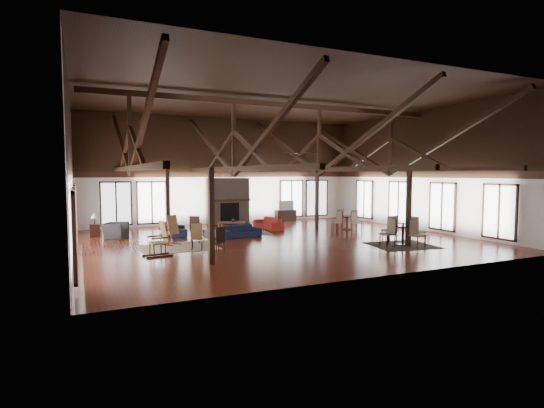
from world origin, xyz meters
name	(u,v)px	position (x,y,z in m)	size (l,w,h in m)	color
floor	(278,240)	(0.00, 0.00, 0.00)	(16.00, 16.00, 0.00)	#602014
ceiling	(278,99)	(0.00, 0.00, 6.00)	(16.00, 14.00, 0.02)	black
wall_back	(226,171)	(0.00, 7.00, 3.00)	(16.00, 0.02, 6.00)	white
wall_front	(388,168)	(0.00, -7.00, 3.00)	(16.00, 0.02, 6.00)	white
wall_left	(70,169)	(-8.00, 0.00, 3.00)	(0.02, 14.00, 6.00)	white
wall_right	(421,171)	(8.00, 0.00, 3.00)	(0.02, 14.00, 6.00)	white
roof_truss	(278,146)	(0.00, 0.00, 4.03)	(15.60, 14.07, 3.14)	black
post_grid	(278,205)	(0.00, 0.00, 1.52)	(8.16, 7.16, 3.05)	black
fireplace	(228,201)	(0.00, 6.67, 1.29)	(2.50, 0.69, 2.60)	#6E6054
ceiling_fan	(300,152)	(0.50, -1.00, 3.73)	(1.60, 1.60, 0.75)	black
sofa_navy_front	(241,231)	(-1.18, 1.47, 0.27)	(1.84, 0.72, 0.54)	#141D37
sofa_navy_left	(179,229)	(-3.54, 3.39, 0.25)	(0.68, 1.73, 0.51)	#17203F
sofa_orange	(268,223)	(1.16, 3.60, 0.29)	(0.77, 1.96, 0.57)	#A1281F
coffee_table	(231,223)	(-1.05, 3.08, 0.45)	(1.48, 1.09, 0.51)	brown
vase	(233,220)	(-0.98, 2.99, 0.62)	(0.20, 0.20, 0.21)	#B2B2B2
armchair	(115,230)	(-6.32, 3.59, 0.34)	(0.90, 1.04, 0.67)	#2D2D30
side_table_lamp	(95,228)	(-7.14, 4.36, 0.41)	(0.43, 0.43, 1.09)	black
rocking_chair_a	(170,231)	(-4.47, 0.66, 0.57)	(0.94, 1.05, 1.20)	#A4723E
rocking_chair_b	(197,237)	(-3.73, -0.64, 0.46)	(0.62, 0.85, 0.98)	#A4723E
rocking_chair_c	(161,240)	(-5.22, -1.46, 0.57)	(1.01, 0.64, 1.22)	#A4723E
side_chair_a	(196,227)	(-3.38, 0.83, 0.65)	(0.66, 0.66, 1.11)	black
side_chair_b	(219,238)	(-3.30, -2.04, 0.57)	(0.53, 0.53, 0.98)	black
cafe_table_near	(403,231)	(4.00, -3.21, 0.55)	(2.10, 2.10, 1.10)	black
cafe_table_far	(347,220)	(4.65, 1.59, 0.48)	(1.87, 1.87, 0.96)	black
cup_near	(403,224)	(4.04, -3.16, 0.84)	(0.12, 0.12, 0.09)	#B2B2B2
cup_far	(349,215)	(4.67, 1.50, 0.74)	(0.13, 0.13, 0.10)	#B2B2B2
tv_console	(286,215)	(3.73, 6.75, 0.31)	(1.26, 0.47, 0.63)	black
television	(285,205)	(3.71, 6.75, 0.92)	(1.00, 0.13, 0.58)	#B2B2B2
rug_tan	(178,247)	(-4.31, -0.03, 0.01)	(2.88, 2.27, 0.01)	#CCAE8E
rug_navy	(235,233)	(-0.96, 2.89, 0.01)	(3.20, 2.40, 0.01)	#181F43
rug_dark	(402,245)	(3.87, -3.29, 0.01)	(2.39, 2.18, 0.01)	black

